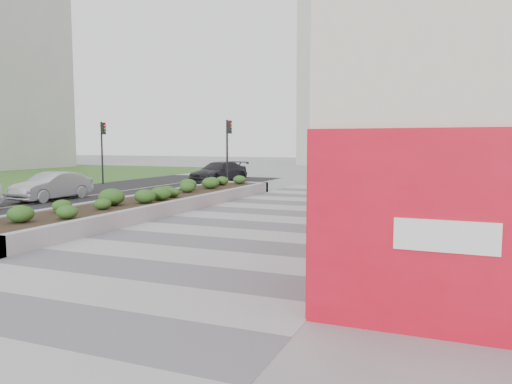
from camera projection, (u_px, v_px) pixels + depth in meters
ground at (185, 257)px, 12.18m from camera, size 160.00×160.00×0.00m
walkway at (237, 236)px, 14.94m from camera, size 8.00×36.00×0.01m
building at (489, 109)px, 17.39m from camera, size 6.04×24.08×8.00m
planter at (156, 200)px, 20.67m from camera, size 3.00×18.00×0.90m
street at (38, 203)px, 23.18m from camera, size 10.00×40.00×0.00m
traffic_signal_near at (228, 143)px, 30.75m from camera, size 0.33×0.28×4.20m
traffic_signal_far at (103, 143)px, 33.79m from camera, size 0.33×0.28×4.20m
distant_bldg_north_l at (371, 86)px, 63.68m from camera, size 16.00×12.00×20.00m
manhole_cover at (252, 237)px, 14.75m from camera, size 0.44×0.44×0.01m
skateboarder at (329, 193)px, 20.87m from camera, size 0.48×0.75×1.32m
car_silver at (52, 186)px, 24.30m from camera, size 1.55×4.17×1.36m
car_dark at (219, 172)px, 34.88m from camera, size 2.97×5.36×1.47m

